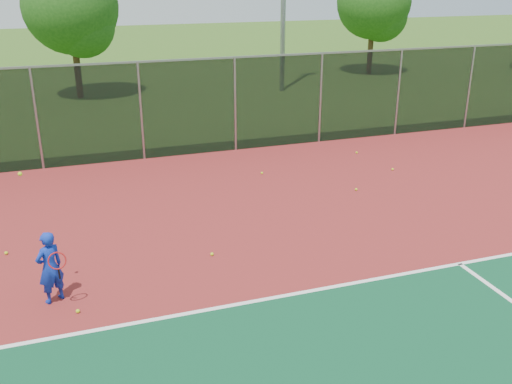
% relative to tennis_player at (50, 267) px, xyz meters
% --- Properties ---
extents(ground, '(120.00, 120.00, 0.00)m').
position_rel_tennis_player_xyz_m(ground, '(5.74, -4.18, -0.70)').
color(ground, '#305418').
rests_on(ground, ground).
extents(court_apron, '(30.00, 20.00, 0.02)m').
position_rel_tennis_player_xyz_m(court_apron, '(5.74, -2.18, -0.69)').
color(court_apron, maroon).
rests_on(court_apron, ground).
extents(fence_back, '(30.00, 0.06, 3.03)m').
position_rel_tennis_player_xyz_m(fence_back, '(5.74, 7.82, 0.87)').
color(fence_back, black).
rests_on(fence_back, court_apron).
extents(tennis_player, '(0.60, 0.68, 2.44)m').
position_rel_tennis_player_xyz_m(tennis_player, '(0.00, 0.00, 0.00)').
color(tennis_player, '#112CA6').
rests_on(tennis_player, court_apron).
extents(practice_ball_0, '(0.07, 0.07, 0.07)m').
position_rel_tennis_player_xyz_m(practice_ball_0, '(9.32, 6.15, -0.64)').
color(practice_ball_0, '#BDDD19').
rests_on(practice_ball_0, court_apron).
extents(practice_ball_1, '(0.07, 0.07, 0.07)m').
position_rel_tennis_player_xyz_m(practice_ball_1, '(0.38, -0.54, -0.64)').
color(practice_ball_1, '#BDDD19').
rests_on(practice_ball_1, court_apron).
extents(practice_ball_2, '(0.07, 0.07, 0.07)m').
position_rel_tennis_player_xyz_m(practice_ball_2, '(9.54, 4.32, -0.64)').
color(practice_ball_2, '#BDDD19').
rests_on(practice_ball_2, court_apron).
extents(practice_ball_3, '(0.07, 0.07, 0.07)m').
position_rel_tennis_player_xyz_m(practice_ball_3, '(7.72, 3.18, -0.64)').
color(practice_ball_3, '#BDDD19').
rests_on(practice_ball_3, court_apron).
extents(practice_ball_4, '(0.07, 0.07, 0.07)m').
position_rel_tennis_player_xyz_m(practice_ball_4, '(5.76, 5.24, -0.64)').
color(practice_ball_4, '#BDDD19').
rests_on(practice_ball_4, court_apron).
extents(practice_ball_6, '(0.07, 0.07, 0.07)m').
position_rel_tennis_player_xyz_m(practice_ball_6, '(-0.94, 2.20, -0.64)').
color(practice_ball_6, '#BDDD19').
rests_on(practice_ball_6, court_apron).
extents(practice_ball_7, '(0.07, 0.07, 0.07)m').
position_rel_tennis_player_xyz_m(practice_ball_7, '(3.11, 0.77, -0.64)').
color(practice_ball_7, '#BDDD19').
rests_on(practice_ball_7, court_apron).
extents(tree_back_left, '(4.20, 4.20, 6.17)m').
position_rel_tennis_player_xyz_m(tree_back_left, '(1.38, 18.12, 3.17)').
color(tree_back_left, '#3B2515').
rests_on(tree_back_left, ground).
extents(tree_back_mid, '(4.09, 4.09, 6.00)m').
position_rel_tennis_player_xyz_m(tree_back_mid, '(17.45, 19.71, 3.07)').
color(tree_back_mid, '#3B2515').
rests_on(tree_back_mid, ground).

